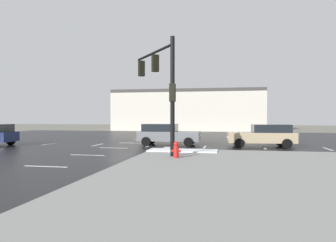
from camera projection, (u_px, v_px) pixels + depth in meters
name	position (u px, v px, depth m)	size (l,w,h in m)	color
ground_plane	(123.00, 146.00, 23.06)	(120.00, 120.00, 0.00)	slate
road_asphalt	(123.00, 145.00, 23.06)	(44.00, 44.00, 0.02)	black
snow_strip_curbside	(183.00, 150.00, 18.19)	(4.00, 1.60, 0.06)	white
lane_markings	(133.00, 147.00, 21.48)	(36.15, 36.15, 0.01)	silver
traffic_signal_mast	(162.00, 79.00, 16.89)	(3.06, 4.05, 6.03)	black
fire_hydrant	(176.00, 150.00, 15.14)	(0.48, 0.26, 0.79)	red
strip_building_background	(188.00, 110.00, 49.67)	(23.05, 8.00, 6.29)	beige
sedan_grey	(167.00, 134.00, 23.12)	(4.56, 2.07, 1.58)	slate
sedan_tan	(263.00, 135.00, 21.60)	(4.63, 2.26, 1.58)	tan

